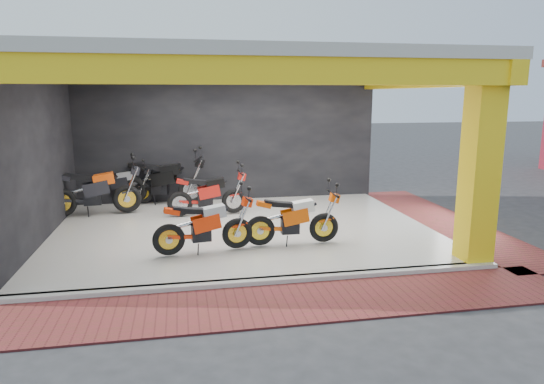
% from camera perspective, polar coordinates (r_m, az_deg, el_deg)
% --- Properties ---
extents(ground, '(80.00, 80.00, 0.00)m').
position_cam_1_polar(ground, '(8.77, -1.72, -8.32)').
color(ground, '#2D2D30').
rests_on(ground, ground).
extents(showroom_floor, '(8.00, 6.00, 0.10)m').
position_cam_1_polar(showroom_floor, '(10.64, -3.41, -4.48)').
color(showroom_floor, white).
rests_on(showroom_floor, ground).
extents(showroom_ceiling, '(8.40, 6.40, 0.20)m').
position_cam_1_polar(showroom_ceiling, '(10.25, -3.66, 14.97)').
color(showroom_ceiling, beige).
rests_on(showroom_ceiling, corner_column).
extents(back_wall, '(8.20, 0.20, 3.50)m').
position_cam_1_polar(back_wall, '(13.37, -5.21, 6.18)').
color(back_wall, black).
rests_on(back_wall, ground).
extents(left_wall, '(0.20, 6.20, 3.50)m').
position_cam_1_polar(left_wall, '(10.61, -26.12, 3.70)').
color(left_wall, black).
rests_on(left_wall, ground).
extents(corner_column, '(0.50, 0.50, 3.50)m').
position_cam_1_polar(corner_column, '(9.03, 23.27, 2.78)').
color(corner_column, yellow).
rests_on(corner_column, ground).
extents(header_beam_front, '(8.40, 0.30, 0.40)m').
position_cam_1_polar(header_beam_front, '(7.27, -0.61, 14.09)').
color(header_beam_front, yellow).
rests_on(header_beam_front, corner_column).
extents(header_beam_right, '(0.30, 6.40, 0.40)m').
position_cam_1_polar(header_beam_right, '(11.45, 17.18, 12.63)').
color(header_beam_right, yellow).
rests_on(header_beam_right, corner_column).
extents(floor_kerb, '(8.00, 0.20, 0.10)m').
position_cam_1_polar(floor_kerb, '(7.81, -0.54, -10.47)').
color(floor_kerb, white).
rests_on(floor_kerb, ground).
extents(paver_front, '(9.00, 1.40, 0.03)m').
position_cam_1_polar(paver_front, '(7.12, 0.60, -13.03)').
color(paver_front, maroon).
rests_on(paver_front, ground).
extents(paver_right, '(1.40, 7.00, 0.03)m').
position_cam_1_polar(paver_right, '(12.19, 19.61, -3.24)').
color(paver_right, maroon).
rests_on(paver_right, ground).
extents(moto_hero, '(1.95, 0.74, 1.19)m').
position_cam_1_polar(moto_hero, '(9.45, 6.16, -2.53)').
color(moto_hero, '#F0550A').
rests_on(moto_hero, showroom_floor).
extents(moto_row_a, '(2.03, 0.99, 1.19)m').
position_cam_1_polar(moto_row_a, '(9.03, -4.13, -3.14)').
color(moto_row_a, '#F5320A').
rests_on(moto_row_a, showroom_floor).
extents(moto_row_b, '(2.02, 0.82, 1.21)m').
position_cam_1_polar(moto_row_b, '(11.73, -4.53, 0.31)').
color(moto_row_b, '#AE1912').
rests_on(moto_row_b, showroom_floor).
extents(moto_row_c, '(2.35, 1.09, 1.39)m').
position_cam_1_polar(moto_row_c, '(12.24, -16.77, 0.74)').
color(moto_row_c, black).
rests_on(moto_row_c, showroom_floor).
extents(moto_row_d, '(2.54, 1.42, 1.46)m').
position_cam_1_polar(moto_row_d, '(12.83, -9.51, 1.72)').
color(moto_row_d, black).
rests_on(moto_row_d, showroom_floor).
extents(moto_row_e, '(2.05, 1.18, 1.18)m').
position_cam_1_polar(moto_row_e, '(13.23, -15.06, 1.14)').
color(moto_row_e, black).
rests_on(moto_row_e, showroom_floor).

